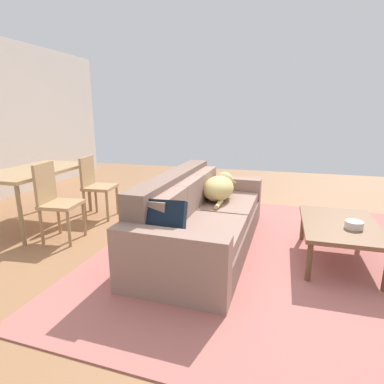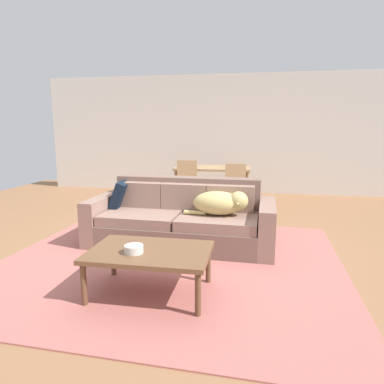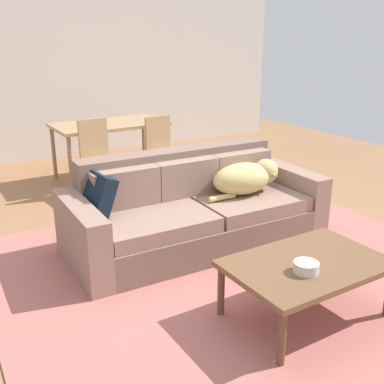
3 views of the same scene
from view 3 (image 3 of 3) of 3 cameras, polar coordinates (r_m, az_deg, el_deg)
name	(u,v)px [view 3 (image 3 of 3)]	position (r m, az deg, el deg)	size (l,w,h in m)	color
ground_plane	(193,250)	(4.27, 0.06, -7.09)	(10.00, 10.00, 0.00)	#976844
back_partition	(53,69)	(7.56, -16.57, 14.18)	(8.00, 0.12, 2.70)	silver
area_rug	(237,270)	(3.93, 5.45, -9.50)	(3.75, 3.35, 0.01)	#B5655D
couch	(193,210)	(4.32, 0.15, -2.24)	(2.37, 1.06, 0.83)	#775B50
dog_on_left_cushion	(247,177)	(4.41, 6.66, 1.77)	(0.78, 0.39, 0.31)	tan
throw_pillow_by_left_arm	(97,196)	(3.94, -11.46, -0.44)	(0.12, 0.37, 0.37)	black
coffee_table	(307,268)	(3.27, 13.84, -8.93)	(1.07, 0.72, 0.42)	brown
bowl_on_coffee_table	(306,267)	(3.10, 13.71, -8.90)	(0.16, 0.16, 0.07)	silver
dining_table	(109,128)	(6.26, -10.03, 7.65)	(1.42, 0.81, 0.75)	tan
dining_chair_near_left	(98,155)	(5.59, -11.34, 4.41)	(0.44, 0.44, 0.92)	tan
dining_chair_near_right	(163,147)	(5.95, -3.56, 5.45)	(0.44, 0.44, 0.88)	tan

